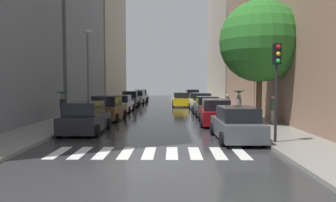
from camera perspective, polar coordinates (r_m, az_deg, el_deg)
ground_plane at (r=34.58m, az=-0.73°, el=-1.27°), size 28.00×72.00×0.04m
sidewalk_left at (r=35.35m, az=-11.32°, el=-1.08°), size 3.00×72.00×0.15m
sidewalk_right at (r=35.01m, az=9.97°, el=-1.10°), size 3.00×72.00×0.15m
crosswalk_stripes at (r=12.52m, az=-3.45°, el=-9.39°), size 7.65×2.20×0.01m
building_left_mid at (r=36.42m, az=-18.92°, el=14.21°), size 6.00×14.47×19.48m
building_left_far at (r=53.16m, az=-12.38°, el=10.44°), size 6.00×18.79×18.79m
building_right_mid at (r=35.80m, az=17.36°, el=8.79°), size 6.00×13.75×12.51m
building_right_far at (r=54.49m, az=11.71°, el=12.11°), size 6.00×21.67×22.25m
parked_car_left_nearest at (r=17.86m, az=-14.78°, el=-3.08°), size 2.16×4.28×1.72m
parked_car_left_second at (r=23.56m, az=-10.86°, el=-1.39°), size 2.31×4.28×1.82m
parked_car_left_third at (r=30.07m, az=-8.53°, el=-0.54°), size 2.13×4.57×1.58m
parked_car_left_fourth at (r=36.53m, az=-6.84°, el=0.30°), size 2.13×4.42×1.80m
parked_car_left_fifth at (r=42.87m, az=-5.40°, el=0.70°), size 2.12×4.85×1.69m
parked_car_left_sixth at (r=48.15m, az=-4.92°, el=1.00°), size 2.29×4.38×1.71m
parked_car_right_nearest at (r=15.43m, az=12.33°, el=-4.19°), size 2.14×4.45×1.62m
parked_car_right_second at (r=20.81m, az=8.57°, el=-2.14°), size 2.23×4.65×1.69m
parked_car_right_third at (r=26.18m, az=7.01°, el=-1.06°), size 2.13×4.19×1.63m
parked_car_right_fourth at (r=31.41m, az=5.95°, el=-0.23°), size 2.22×4.71×1.74m
parked_car_right_fifth at (r=38.10m, az=5.31°, el=0.27°), size 2.21×4.83×1.53m
parked_car_right_sixth at (r=44.72m, az=4.37°, el=0.87°), size 2.22×4.83×1.80m
taxi_midroad at (r=36.65m, az=2.40°, el=0.22°), size 2.12×4.51×1.81m
pedestrian_foreground at (r=22.29m, az=12.72°, el=0.26°), size 0.91×0.91×2.06m
pedestrian_near_tree at (r=27.23m, az=10.71°, el=-0.43°), size 0.36×0.36×1.63m
pedestrian_by_kerb at (r=21.87m, az=-18.59°, el=0.29°), size 1.06×1.06×2.05m
pedestrian_far_side at (r=20.98m, az=18.52°, el=-1.36°), size 0.36×0.36×1.81m
street_tree_right at (r=21.30m, az=16.35°, el=10.34°), size 5.22×5.22×7.88m
traffic_light_right_corner at (r=14.49m, az=19.12°, el=5.23°), size 0.30×0.42×4.30m
lamp_post_left at (r=24.95m, az=-14.30°, el=6.06°), size 0.60×0.28×6.63m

